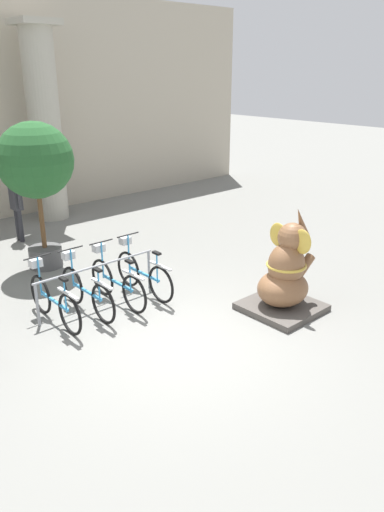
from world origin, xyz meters
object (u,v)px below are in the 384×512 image
object	(u,v)px
bicycle_2	(116,281)
elephant_statue	(285,276)
bicycle_0	(53,300)
bicycle_1	(86,290)
potted_tree	(36,166)
bicycle_3	(143,273)
person_pedestrian	(16,203)

from	to	relation	value
bicycle_2	elephant_statue	distance (m)	2.99
bicycle_0	bicycle_1	world-z (taller)	same
elephant_statue	potted_tree	distance (m)	5.39
elephant_statue	potted_tree	bearing A→B (deg)	114.74
bicycle_0	bicycle_3	distance (m)	1.80
bicycle_3	person_pedestrian	xyz separation A→B (m)	(-0.41, 4.48, 0.55)
bicycle_1	bicycle_3	world-z (taller)	same
bicycle_3	bicycle_1	bearing A→B (deg)	178.75
bicycle_1	elephant_statue	world-z (taller)	elephant_statue
potted_tree	person_pedestrian	bearing A→B (deg)	80.96
bicycle_3	potted_tree	world-z (taller)	potted_tree
bicycle_0	potted_tree	size ratio (longest dim) A/B	0.56
bicycle_0	bicycle_3	world-z (taller)	same
bicycle_0	bicycle_3	size ratio (longest dim) A/B	1.00
bicycle_2	bicycle_3	size ratio (longest dim) A/B	1.00
bicycle_2	bicycle_3	distance (m)	0.60
bicycle_3	person_pedestrian	world-z (taller)	person_pedestrian
bicycle_3	person_pedestrian	distance (m)	4.54
bicycle_2	bicycle_3	bearing A→B (deg)	1.35
bicycle_2	potted_tree	distance (m)	3.06
person_pedestrian	bicycle_1	bearing A→B (deg)	-100.01
bicycle_1	potted_tree	world-z (taller)	potted_tree
bicycle_0	person_pedestrian	size ratio (longest dim) A/B	1.05
bicycle_1	bicycle_2	world-z (taller)	same
bicycle_2	elephant_statue	size ratio (longest dim) A/B	0.93
bicycle_0	bicycle_1	distance (m)	0.60
potted_tree	elephant_statue	bearing A→B (deg)	-65.26
bicycle_2	person_pedestrian	distance (m)	4.53
elephant_statue	person_pedestrian	xyz separation A→B (m)	(-1.85, 6.68, 0.34)
bicycle_1	bicycle_3	size ratio (longest dim) A/B	1.00
elephant_statue	bicycle_3	bearing A→B (deg)	123.15
bicycle_0	bicycle_1	xyz separation A→B (m)	(0.60, -0.03, 0.00)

